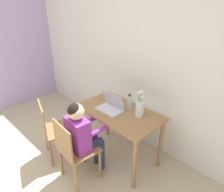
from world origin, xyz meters
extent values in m
cube|color=silver|center=(0.00, 2.23, 1.25)|extent=(6.40, 0.05, 2.50)
cube|color=olive|center=(0.26, 1.66, 0.72)|extent=(1.07, 0.61, 0.03)
cylinder|color=olive|center=(-0.23, 1.41, 0.35)|extent=(0.05, 0.05, 0.71)
cylinder|color=olive|center=(0.74, 1.41, 0.35)|extent=(0.05, 0.05, 0.71)
cylinder|color=olive|center=(-0.23, 1.92, 0.35)|extent=(0.05, 0.05, 0.71)
cylinder|color=olive|center=(0.74, 1.92, 0.35)|extent=(0.05, 0.05, 0.71)
cube|color=olive|center=(0.17, 1.09, 0.43)|extent=(0.43, 0.43, 0.02)
cube|color=olive|center=(0.15, 0.90, 0.64)|extent=(0.38, 0.05, 0.40)
cylinder|color=olive|center=(0.35, 1.24, 0.21)|extent=(0.04, 0.04, 0.42)
cylinder|color=olive|center=(0.01, 1.27, 0.21)|extent=(0.04, 0.04, 0.42)
cylinder|color=olive|center=(0.32, 0.90, 0.21)|extent=(0.04, 0.04, 0.42)
cylinder|color=olive|center=(-0.02, 0.93, 0.21)|extent=(0.04, 0.04, 0.42)
cube|color=olive|center=(-0.34, 1.14, 0.43)|extent=(0.51, 0.51, 0.02)
cube|color=olive|center=(-0.40, 0.96, 0.64)|extent=(0.36, 0.15, 0.40)
cylinder|color=olive|center=(-0.12, 1.24, 0.21)|extent=(0.04, 0.04, 0.42)
cylinder|color=olive|center=(-0.44, 1.36, 0.21)|extent=(0.04, 0.04, 0.42)
cylinder|color=olive|center=(-0.23, 0.92, 0.21)|extent=(0.04, 0.04, 0.42)
cylinder|color=olive|center=(-0.55, 1.04, 0.21)|extent=(0.04, 0.04, 0.42)
cube|color=purple|center=(0.17, 1.09, 0.64)|extent=(0.31, 0.20, 0.40)
sphere|color=beige|center=(0.17, 1.09, 0.93)|extent=(0.18, 0.18, 0.18)
sphere|color=black|center=(0.16, 1.07, 0.96)|extent=(0.16, 0.16, 0.16)
cylinder|color=navy|center=(0.24, 1.22, 0.45)|extent=(0.11, 0.29, 0.09)
cylinder|color=navy|center=(0.11, 1.23, 0.45)|extent=(0.11, 0.29, 0.09)
cylinder|color=navy|center=(0.26, 1.36, 0.22)|extent=(0.08, 0.08, 0.44)
cylinder|color=navy|center=(0.12, 1.37, 0.22)|extent=(0.08, 0.08, 0.44)
cylinder|color=purple|center=(0.31, 1.28, 0.66)|extent=(0.08, 0.24, 0.06)
cylinder|color=purple|center=(0.06, 1.31, 0.66)|extent=(0.08, 0.24, 0.06)
cube|color=#B2B2B7|center=(0.15, 1.60, 0.74)|extent=(0.34, 0.23, 0.01)
cube|color=silver|center=(0.15, 1.60, 0.75)|extent=(0.30, 0.16, 0.00)
cube|color=#B2B2B7|center=(0.14, 1.67, 0.85)|extent=(0.34, 0.08, 0.21)
cube|color=silver|center=(0.14, 1.68, 0.85)|extent=(0.31, 0.07, 0.19)
cylinder|color=silver|center=(0.50, 1.76, 0.83)|extent=(0.10, 0.10, 0.19)
cylinder|color=#3D7A38|center=(0.52, 1.77, 0.89)|extent=(0.01, 0.01, 0.22)
sphere|color=white|center=(0.52, 1.77, 1.00)|extent=(0.03, 0.03, 0.03)
cylinder|color=#3D7A38|center=(0.49, 1.78, 0.91)|extent=(0.01, 0.01, 0.27)
sphere|color=white|center=(0.49, 1.78, 1.05)|extent=(0.04, 0.04, 0.04)
cylinder|color=#3D7A38|center=(0.48, 1.75, 0.90)|extent=(0.01, 0.01, 0.26)
sphere|color=white|center=(0.48, 1.75, 1.03)|extent=(0.04, 0.04, 0.04)
cylinder|color=#3D7A38|center=(0.51, 1.74, 0.92)|extent=(0.01, 0.01, 0.28)
sphere|color=white|center=(0.51, 1.74, 1.06)|extent=(0.04, 0.04, 0.04)
cylinder|color=silver|center=(0.29, 1.81, 0.82)|extent=(0.06, 0.06, 0.18)
cylinder|color=#262628|center=(0.29, 1.81, 0.92)|extent=(0.03, 0.03, 0.02)
camera|label=1|loc=(1.86, -0.05, 2.14)|focal=35.00mm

